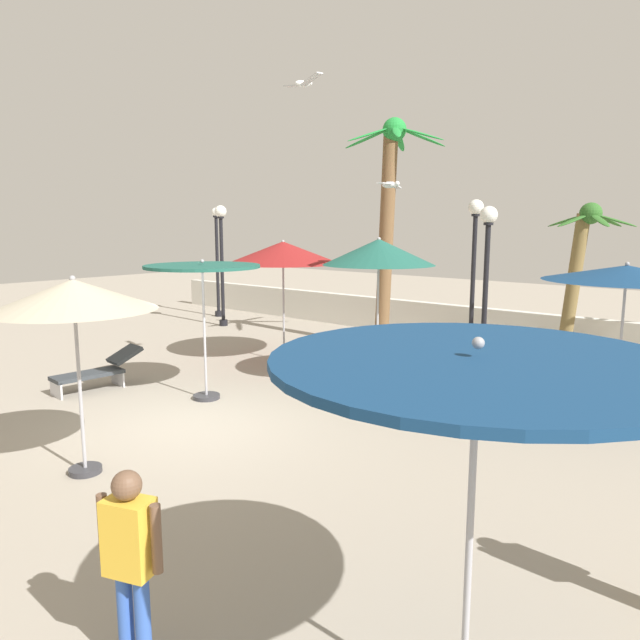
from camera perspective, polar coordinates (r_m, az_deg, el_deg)
ground_plane at (r=10.59m, az=-12.24°, el=-9.80°), size 56.00×56.00×0.00m
boundary_wall at (r=17.92m, az=13.26°, el=-0.27°), size 25.20×0.30×1.05m
patio_umbrella_0 at (r=11.84m, az=27.67°, el=3.97°), size 2.89×2.89×2.77m
patio_umbrella_1 at (r=3.87m, az=15.02°, el=-5.14°), size 2.66×2.66×2.73m
patio_umbrella_2 at (r=14.54m, az=-3.62°, el=6.53°), size 2.83×2.83×3.05m
patio_umbrella_3 at (r=12.15m, az=5.73°, el=6.50°), size 2.33×2.33×3.17m
patio_umbrella_4 at (r=11.51m, az=-11.35°, el=4.12°), size 2.21×2.21×2.77m
patio_umbrella_5 at (r=8.44m, az=-22.86°, el=2.12°), size 2.18×2.18×2.76m
palm_tree_0 at (r=15.20m, az=23.86°, el=4.90°), size 1.98×1.84×3.93m
palm_tree_2 at (r=16.26m, az=6.67°, el=10.43°), size 2.93×2.80×6.21m
lamp_post_0 at (r=20.01m, az=-9.56°, el=6.86°), size 0.40×0.40×4.04m
lamp_post_1 at (r=15.94m, az=14.76°, el=6.19°), size 0.40×0.40×4.06m
lamp_post_2 at (r=22.13m, az=-9.98°, el=6.22°), size 0.32×0.32×4.03m
lamp_post_3 at (r=13.82m, az=15.89°, el=4.97°), size 0.39×0.39×3.83m
lounge_chair_0 at (r=13.16m, az=-20.79°, el=-4.59°), size 0.70×1.89×0.82m
guest_0 at (r=4.93m, az=-17.96°, el=-20.74°), size 0.53×0.35×1.64m
seagull_0 at (r=12.60m, az=6.85°, el=12.95°), size 0.42×1.15×0.14m
seagull_1 at (r=12.18m, az=-1.65°, el=22.04°), size 1.22×0.48×0.15m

